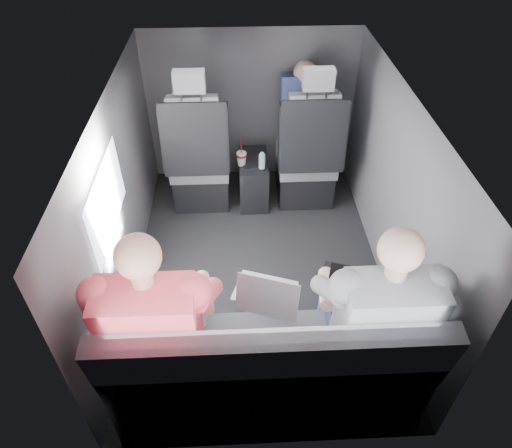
{
  "coord_description": "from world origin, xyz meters",
  "views": [
    {
      "loc": [
        -0.13,
        -2.39,
        2.49
      ],
      "look_at": [
        -0.02,
        -0.05,
        0.48
      ],
      "focal_mm": 32.0,
      "sensor_mm": 36.0,
      "label": 1
    }
  ],
  "objects_px": {
    "passenger_rear_left": "(159,321)",
    "passenger_rear_right": "(373,313)",
    "front_seat_right": "(307,161)",
    "rear_bench": "(269,372)",
    "front_seat_left": "(200,164)",
    "laptop_black": "(356,286)",
    "water_bottle": "(262,161)",
    "laptop_white": "(174,302)",
    "laptop_silver": "(266,293)",
    "soda_cup": "(241,158)",
    "passenger_front_right": "(302,110)",
    "center_console": "(253,179)"
  },
  "relations": [
    {
      "from": "laptop_white",
      "to": "passenger_front_right",
      "type": "height_order",
      "value": "passenger_front_right"
    },
    {
      "from": "rear_bench",
      "to": "passenger_rear_right",
      "type": "xyz_separation_m",
      "value": [
        0.53,
        0.09,
        0.35
      ]
    },
    {
      "from": "laptop_white",
      "to": "passenger_rear_left",
      "type": "distance_m",
      "value": 0.15
    },
    {
      "from": "soda_cup",
      "to": "passenger_rear_right",
      "type": "xyz_separation_m",
      "value": [
        0.63,
        -1.78,
        0.19
      ]
    },
    {
      "from": "water_bottle",
      "to": "passenger_front_right",
      "type": "relative_size",
      "value": 0.21
    },
    {
      "from": "laptop_silver",
      "to": "rear_bench",
      "type": "bearing_deg",
      "value": -89.25
    },
    {
      "from": "laptop_white",
      "to": "passenger_front_right",
      "type": "relative_size",
      "value": 0.49
    },
    {
      "from": "soda_cup",
      "to": "laptop_black",
      "type": "height_order",
      "value": "laptop_black"
    },
    {
      "from": "laptop_silver",
      "to": "passenger_rear_right",
      "type": "bearing_deg",
      "value": -18.25
    },
    {
      "from": "rear_bench",
      "to": "laptop_white",
      "type": "relative_size",
      "value": 4.55
    },
    {
      "from": "soda_cup",
      "to": "front_seat_left",
      "type": "bearing_deg",
      "value": 175.3
    },
    {
      "from": "front_seat_left",
      "to": "water_bottle",
      "type": "distance_m",
      "value": 0.53
    },
    {
      "from": "center_console",
      "to": "soda_cup",
      "type": "distance_m",
      "value": 0.29
    },
    {
      "from": "passenger_rear_left",
      "to": "passenger_rear_right",
      "type": "xyz_separation_m",
      "value": [
        1.07,
        0.0,
        -0.0
      ]
    },
    {
      "from": "passenger_rear_left",
      "to": "passenger_front_right",
      "type": "bearing_deg",
      "value": 65.01
    },
    {
      "from": "passenger_rear_right",
      "to": "passenger_rear_left",
      "type": "bearing_deg",
      "value": -179.99
    },
    {
      "from": "laptop_black",
      "to": "front_seat_left",
      "type": "bearing_deg",
      "value": 120.31
    },
    {
      "from": "front_seat_right",
      "to": "laptop_black",
      "type": "relative_size",
      "value": 2.93
    },
    {
      "from": "water_bottle",
      "to": "laptop_silver",
      "type": "relative_size",
      "value": 0.39
    },
    {
      "from": "front_seat_left",
      "to": "front_seat_right",
      "type": "distance_m",
      "value": 0.9
    },
    {
      "from": "passenger_front_right",
      "to": "laptop_silver",
      "type": "bearing_deg",
      "value": -102.67
    },
    {
      "from": "soda_cup",
      "to": "passenger_rear_left",
      "type": "xyz_separation_m",
      "value": [
        -0.44,
        -1.78,
        0.19
      ]
    },
    {
      "from": "front_seat_left",
      "to": "passenger_rear_right",
      "type": "relative_size",
      "value": 0.98
    },
    {
      "from": "front_seat_left",
      "to": "center_console",
      "type": "height_order",
      "value": "front_seat_left"
    },
    {
      "from": "laptop_white",
      "to": "passenger_rear_left",
      "type": "xyz_separation_m",
      "value": [
        -0.06,
        -0.13,
        0.02
      ]
    },
    {
      "from": "front_seat_right",
      "to": "passenger_rear_right",
      "type": "distance_m",
      "value": 1.83
    },
    {
      "from": "center_console",
      "to": "passenger_rear_left",
      "type": "height_order",
      "value": "passenger_rear_left"
    },
    {
      "from": "laptop_silver",
      "to": "passenger_rear_left",
      "type": "distance_m",
      "value": 0.57
    },
    {
      "from": "rear_bench",
      "to": "passenger_rear_right",
      "type": "bearing_deg",
      "value": 10.15
    },
    {
      "from": "laptop_white",
      "to": "laptop_black",
      "type": "bearing_deg",
      "value": 4.15
    },
    {
      "from": "passenger_rear_right",
      "to": "passenger_front_right",
      "type": "bearing_deg",
      "value": 92.9
    },
    {
      "from": "passenger_rear_left",
      "to": "rear_bench",
      "type": "bearing_deg",
      "value": -9.85
    },
    {
      "from": "rear_bench",
      "to": "water_bottle",
      "type": "height_order",
      "value": "rear_bench"
    },
    {
      "from": "soda_cup",
      "to": "water_bottle",
      "type": "xyz_separation_m",
      "value": [
        0.17,
        -0.07,
        0.01
      ]
    },
    {
      "from": "front_seat_right",
      "to": "center_console",
      "type": "xyz_separation_m",
      "value": [
        -0.45,
        0.04,
        -0.2
      ]
    },
    {
      "from": "rear_bench",
      "to": "passenger_front_right",
      "type": "xyz_separation_m",
      "value": [
        0.42,
        2.16,
        0.43
      ]
    },
    {
      "from": "soda_cup",
      "to": "laptop_white",
      "type": "bearing_deg",
      "value": -103.16
    },
    {
      "from": "laptop_white",
      "to": "rear_bench",
      "type": "bearing_deg",
      "value": -24.99
    },
    {
      "from": "center_console",
      "to": "laptop_black",
      "type": "relative_size",
      "value": 1.11
    },
    {
      "from": "rear_bench",
      "to": "soda_cup",
      "type": "bearing_deg",
      "value": 93.06
    },
    {
      "from": "passenger_rear_right",
      "to": "passenger_front_right",
      "type": "xyz_separation_m",
      "value": [
        -0.1,
        2.07,
        0.09
      ]
    },
    {
      "from": "front_seat_left",
      "to": "rear_bench",
      "type": "bearing_deg",
      "value": -76.69
    },
    {
      "from": "front_seat_left",
      "to": "soda_cup",
      "type": "xyz_separation_m",
      "value": [
        0.35,
        -0.03,
        0.06
      ]
    },
    {
      "from": "laptop_black",
      "to": "water_bottle",
      "type": "bearing_deg",
      "value": 105.66
    },
    {
      "from": "rear_bench",
      "to": "laptop_white",
      "type": "height_order",
      "value": "rear_bench"
    },
    {
      "from": "front_seat_right",
      "to": "water_bottle",
      "type": "height_order",
      "value": "front_seat_right"
    },
    {
      "from": "rear_bench",
      "to": "water_bottle",
      "type": "xyz_separation_m",
      "value": [
        0.07,
        1.81,
        0.16
      ]
    },
    {
      "from": "laptop_black",
      "to": "laptop_silver",
      "type": "bearing_deg",
      "value": -176.76
    },
    {
      "from": "water_bottle",
      "to": "passenger_front_right",
      "type": "distance_m",
      "value": 0.57
    },
    {
      "from": "rear_bench",
      "to": "front_seat_left",
      "type": "bearing_deg",
      "value": 103.31
    }
  ]
}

